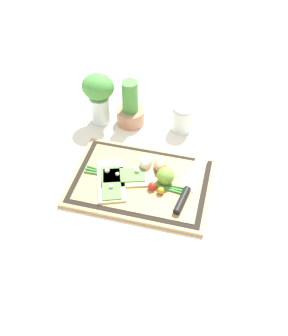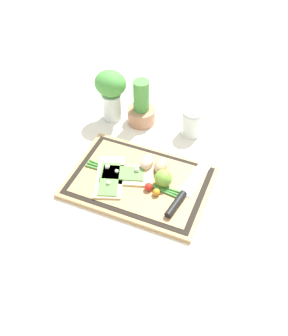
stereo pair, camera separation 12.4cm
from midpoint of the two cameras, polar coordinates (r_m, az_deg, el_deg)
ground_plane at (r=1.24m, az=2.18°, el=-2.44°), size 6.00×6.00×0.00m
cutting_board at (r=1.24m, az=2.19°, el=-2.18°), size 0.44×0.31×0.02m
pizza_slice_near at (r=1.23m, az=-2.16°, el=-1.47°), size 0.14×0.20×0.02m
pizza_slice_far at (r=1.24m, az=0.32°, el=-0.99°), size 0.19×0.13×0.02m
knife at (r=1.19m, az=8.52°, el=-4.20°), size 0.07×0.27×0.02m
egg_brown at (r=1.25m, az=5.33°, el=0.23°), size 0.04×0.06×0.04m
egg_pink at (r=1.25m, az=3.41°, el=0.68°), size 0.04×0.06×0.04m
lime at (r=1.20m, az=5.78°, el=-1.64°), size 0.06×0.06×0.06m
cherry_tomato_red at (r=1.19m, az=3.65°, el=-2.89°), size 0.03×0.03×0.03m
cherry_tomato_yellow at (r=1.18m, az=4.81°, el=-3.68°), size 0.02×0.02×0.02m
scallion_bunch at (r=1.23m, az=1.45°, el=-1.77°), size 0.34×0.05×0.01m
herb_pot at (r=1.43m, az=2.12°, el=8.53°), size 0.10×0.10×0.17m
sauce_jar at (r=1.40m, az=9.46°, el=6.24°), size 0.07×0.07×0.10m
herb_glass at (r=1.41m, az=-2.29°, el=10.97°), size 0.11×0.10×0.20m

